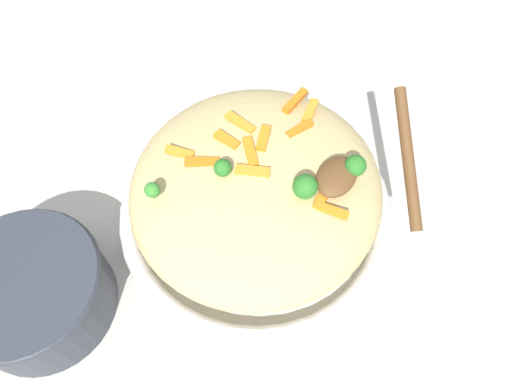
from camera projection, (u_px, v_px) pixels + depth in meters
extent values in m
plane|color=beige|center=(256.00, 222.00, 0.62)|extent=(2.40, 2.40, 0.00)
cylinder|color=white|center=(256.00, 217.00, 0.61)|extent=(0.31, 0.31, 0.03)
torus|color=white|center=(256.00, 208.00, 0.59)|extent=(0.34, 0.34, 0.02)
torus|color=black|center=(256.00, 206.00, 0.58)|extent=(0.33, 0.33, 0.00)
ellipsoid|color=#D1BA7A|center=(256.00, 188.00, 0.54)|extent=(0.30, 0.29, 0.08)
cube|color=orange|center=(295.00, 101.00, 0.56)|extent=(0.04, 0.01, 0.01)
cube|color=orange|center=(227.00, 140.00, 0.53)|extent=(0.01, 0.03, 0.01)
cube|color=orange|center=(299.00, 129.00, 0.54)|extent=(0.04, 0.02, 0.01)
cube|color=orange|center=(332.00, 209.00, 0.49)|extent=(0.01, 0.04, 0.01)
cube|color=orange|center=(180.00, 152.00, 0.52)|extent=(0.02, 0.03, 0.01)
cube|color=orange|center=(240.00, 123.00, 0.54)|extent=(0.02, 0.04, 0.01)
cube|color=orange|center=(251.00, 170.00, 0.50)|extent=(0.02, 0.04, 0.01)
cube|color=orange|center=(310.00, 111.00, 0.55)|extent=(0.04, 0.02, 0.01)
cube|color=orange|center=(328.00, 190.00, 0.50)|extent=(0.04, 0.01, 0.01)
cube|color=orange|center=(250.00, 152.00, 0.52)|extent=(0.04, 0.03, 0.01)
cube|color=orange|center=(263.00, 139.00, 0.53)|extent=(0.03, 0.02, 0.01)
cube|color=orange|center=(202.00, 162.00, 0.51)|extent=(0.03, 0.04, 0.01)
cylinder|color=#377928|center=(154.00, 194.00, 0.50)|extent=(0.01, 0.01, 0.01)
sphere|color=#3D8E33|center=(152.00, 190.00, 0.49)|extent=(0.02, 0.02, 0.02)
cylinder|color=#296820|center=(353.00, 173.00, 0.51)|extent=(0.01, 0.01, 0.01)
sphere|color=#2D7A28|center=(355.00, 166.00, 0.50)|extent=(0.02, 0.02, 0.02)
cylinder|color=#296820|center=(304.00, 194.00, 0.49)|extent=(0.01, 0.01, 0.01)
sphere|color=#2D7A28|center=(305.00, 187.00, 0.48)|extent=(0.03, 0.03, 0.03)
cylinder|color=#296820|center=(223.00, 173.00, 0.51)|extent=(0.01, 0.01, 0.01)
sphere|color=#2D7A28|center=(223.00, 168.00, 0.50)|extent=(0.02, 0.02, 0.02)
ellipsoid|color=brown|center=(337.00, 176.00, 0.50)|extent=(0.06, 0.04, 0.02)
cylinder|color=brown|center=(408.00, 158.00, 0.48)|extent=(0.12, 0.09, 0.07)
cylinder|color=#333842|center=(34.00, 293.00, 0.53)|extent=(0.17, 0.17, 0.09)
torus|color=#333842|center=(20.00, 281.00, 0.49)|extent=(0.17, 0.17, 0.01)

